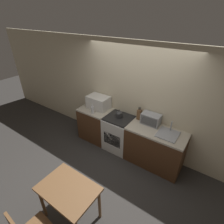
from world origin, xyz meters
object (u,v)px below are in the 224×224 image
at_px(microwave, 98,102).
at_px(dining_table, 69,193).
at_px(stove_range, 119,133).
at_px(bottle, 92,110).
at_px(toaster_oven, 151,119).
at_px(kettle, 119,114).

height_order(microwave, dining_table, microwave).
relative_size(microwave, dining_table, 0.61).
distance_m(stove_range, bottle, 0.87).
bearing_deg(bottle, dining_table, -60.95).
xyz_separation_m(bottle, toaster_oven, (1.37, 0.36, 0.03)).
height_order(kettle, bottle, bottle).
distance_m(bottle, dining_table, 2.04).
height_order(kettle, microwave, microwave).
distance_m(kettle, dining_table, 2.03).
bearing_deg(kettle, stove_range, -44.64).
xyz_separation_m(kettle, bottle, (-0.64, -0.21, 0.01)).
bearing_deg(bottle, kettle, 18.50).
bearing_deg(stove_range, microwave, 171.93).
distance_m(toaster_oven, dining_table, 2.19).
distance_m(bottle, toaster_oven, 1.41).
bearing_deg(bottle, toaster_oven, 14.93).
distance_m(kettle, microwave, 0.69).
relative_size(bottle, toaster_oven, 0.58).
xyz_separation_m(stove_range, microwave, (-0.70, 0.10, 0.61)).
bearing_deg(stove_range, bottle, -163.09).
xyz_separation_m(kettle, toaster_oven, (0.73, 0.15, 0.04)).
height_order(stove_range, toaster_oven, toaster_oven).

